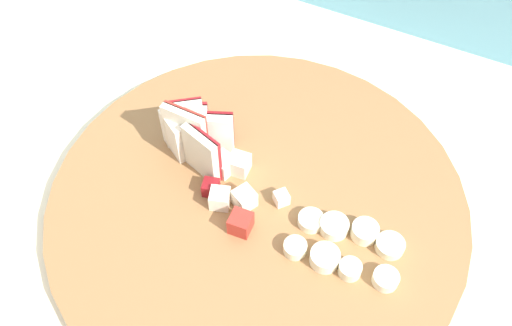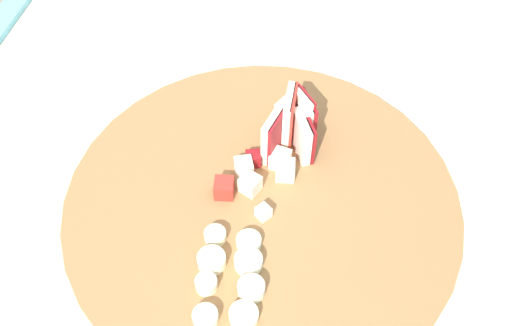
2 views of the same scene
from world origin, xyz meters
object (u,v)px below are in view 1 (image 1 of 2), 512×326
object	(u,v)px
cutting_board	(257,200)
apple_wedge_fan	(192,133)
banana_slice_rows	(345,245)
apple_dice_pile	(234,189)

from	to	relation	value
cutting_board	apple_wedge_fan	size ratio (longest dim) A/B	5.09
cutting_board	banana_slice_rows	xyz separation A→B (m)	(0.10, -0.02, 0.01)
cutting_board	banana_slice_rows	size ratio (longest dim) A/B	3.89
banana_slice_rows	apple_wedge_fan	bearing A→B (deg)	168.68
apple_wedge_fan	apple_dice_pile	world-z (taller)	apple_wedge_fan
apple_dice_pile	apple_wedge_fan	bearing A→B (deg)	154.93
banana_slice_rows	cutting_board	bearing A→B (deg)	171.38
cutting_board	apple_wedge_fan	distance (m)	0.10
cutting_board	banana_slice_rows	distance (m)	0.11
banana_slice_rows	apple_dice_pile	bearing A→B (deg)	176.85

